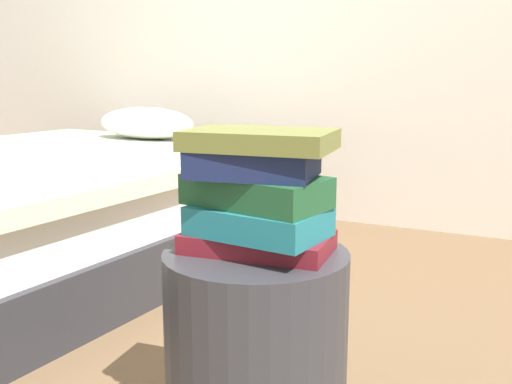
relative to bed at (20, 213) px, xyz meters
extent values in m
cube|color=#2D2D33|center=(0.00, -0.01, -0.12)|extent=(1.65, 2.11, 0.22)
cube|color=white|center=(0.00, -0.01, 0.08)|extent=(1.58, 2.02, 0.18)
cube|color=beige|center=(0.00, -0.01, 0.20)|extent=(1.67, 2.07, 0.06)
ellipsoid|color=white|center=(0.06, 0.78, 0.31)|extent=(0.58, 0.32, 0.16)
cylinder|color=#333338|center=(1.38, -0.62, -0.02)|extent=(0.39, 0.39, 0.43)
cube|color=maroon|center=(1.37, -0.61, 0.21)|extent=(0.31, 0.20, 0.04)
cube|color=#1E727F|center=(1.39, -0.62, 0.26)|extent=(0.28, 0.20, 0.06)
cube|color=#1E512D|center=(1.38, -0.62, 0.32)|extent=(0.30, 0.20, 0.06)
cube|color=#19234C|center=(1.38, -0.63, 0.38)|extent=(0.27, 0.20, 0.05)
cube|color=olive|center=(1.39, -0.62, 0.43)|extent=(0.31, 0.22, 0.04)
camera|label=1|loc=(1.90, -1.67, 0.55)|focal=41.57mm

